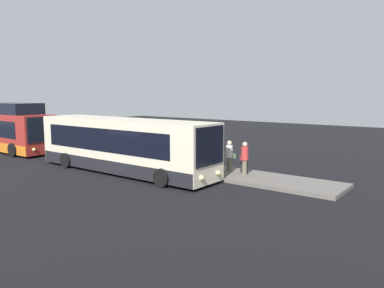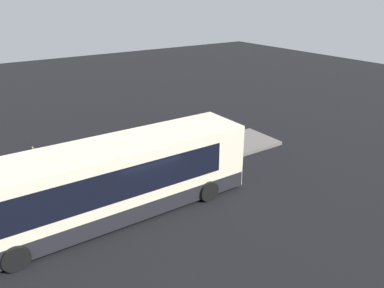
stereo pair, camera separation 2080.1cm
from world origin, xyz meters
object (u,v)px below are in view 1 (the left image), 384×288
Objects in this scene: passenger_boarding at (245,157)px; trash_bin at (178,158)px; suitcase at (244,167)px; bus_second at (3,129)px; passenger_waiting at (230,155)px; sign_post at (134,137)px; bus_lead at (123,146)px.

trash_bin is at bearing 125.28° from passenger_boarding.
suitcase is 4.49m from trash_bin.
bus_second reaches higher than trash_bin.
bus_second is 19.36m from passenger_waiting.
passenger_boarding is 8.19m from sign_post.
passenger_boarding is 1.02× the size of passenger_waiting.
bus_lead is at bearing -151.15° from suitcase.
bus_lead is 6.92m from passenger_boarding.
trash_bin is (-4.77, 0.26, -0.61)m from passenger_boarding.
passenger_boarding is 1.13m from passenger_waiting.
trash_bin is (-3.68, -0.01, -0.60)m from passenger_waiting.
passenger_waiting is at bearing 9.15° from bus_second.
bus_lead reaches higher than suitcase.
bus_second is 4.84× the size of sign_post.
bus_lead reaches higher than sign_post.
sign_post is at bearing -173.29° from trash_bin.
suitcase reaches higher than trash_bin.
suitcase is at bearing 9.45° from bus_second.
passenger_waiting is at bearing 114.48° from passenger_boarding.
bus_lead reaches higher than passenger_waiting.
bus_second is at bearing -167.51° from sign_post.
passenger_boarding is at bearing 7.91° from bus_second.
trash_bin is (1.54, 3.06, -0.98)m from bus_lead.
passenger_waiting is at bearing 30.56° from bus_lead.
bus_second reaches higher than sign_post.
bus_lead is 13.89m from bus_second.
bus_second reaches higher than passenger_waiting.
suitcase is 1.30× the size of trash_bin.
bus_second reaches higher than passenger_boarding.
sign_post is at bearing -158.81° from passenger_waiting.
bus_second is at bearing 136.27° from passenger_boarding.
passenger_boarding reaches higher than suitcase.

